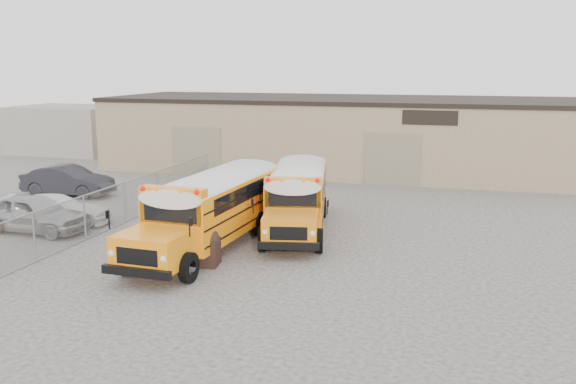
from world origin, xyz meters
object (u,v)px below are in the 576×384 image
(car_white, at_px, (57,210))
(car_dark, at_px, (68,181))
(school_bus_left, at_px, (266,178))
(tarp_bundle, at_px, (205,245))
(car_silver, at_px, (34,213))
(school_bus_right, at_px, (304,171))

(car_white, xyz_separation_m, car_dark, (-3.33, 5.54, 0.14))
(school_bus_left, height_order, car_dark, school_bus_left)
(tarp_bundle, bearing_deg, school_bus_left, 93.17)
(school_bus_left, relative_size, car_white, 2.17)
(school_bus_left, distance_m, car_dark, 11.32)
(car_dark, bearing_deg, car_white, -149.98)
(car_white, bearing_deg, car_silver, 154.65)
(school_bus_right, relative_size, car_white, 2.05)
(school_bus_left, xyz_separation_m, tarp_bundle, (0.45, -8.09, -0.92))
(tarp_bundle, relative_size, car_silver, 0.30)
(tarp_bundle, distance_m, car_silver, 8.76)
(school_bus_right, xyz_separation_m, car_dark, (-12.21, -2.29, -0.72))
(tarp_bundle, relative_size, car_dark, 0.29)
(school_bus_right, bearing_deg, car_silver, -134.56)
(school_bus_right, height_order, car_white, school_bus_right)
(car_silver, relative_size, car_dark, 0.96)
(school_bus_left, relative_size, school_bus_right, 1.06)
(car_silver, bearing_deg, car_white, -2.18)
(car_silver, distance_m, car_white, 1.33)
(tarp_bundle, height_order, car_white, tarp_bundle)
(car_dark, bearing_deg, tarp_bundle, -128.48)
(school_bus_right, distance_m, car_silver, 12.87)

